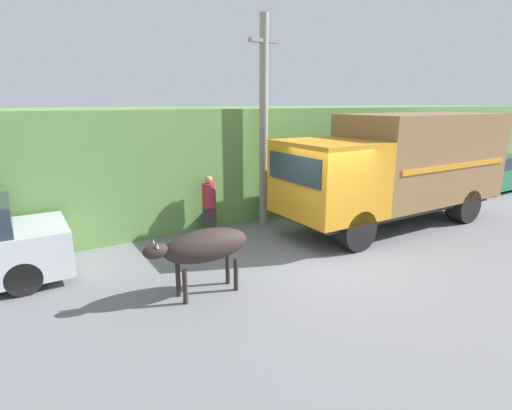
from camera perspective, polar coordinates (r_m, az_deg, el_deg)
ground_plane at (r=9.59m, az=9.88°, el=-7.52°), size 60.00×60.00×0.00m
hillside_embankment at (r=14.81m, az=-7.50°, el=7.11°), size 32.00×6.62×3.37m
building_backdrop at (r=11.67m, az=-32.34°, el=1.92°), size 4.92×2.70×2.91m
cargo_truck at (r=12.38m, az=19.87°, el=5.40°), size 7.31×2.43×3.23m
brown_cow at (r=7.52m, az=-7.42°, el=-5.90°), size 2.04×0.63×1.28m
hatchback_car at (r=19.30m, az=30.91°, el=3.90°), size 3.83×1.65×1.44m
pedestrian_on_hill at (r=10.99m, az=-6.70°, el=0.33°), size 0.38×0.38×1.64m
utility_pole at (r=11.62m, az=1.09°, el=11.98°), size 0.90×0.24×5.88m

